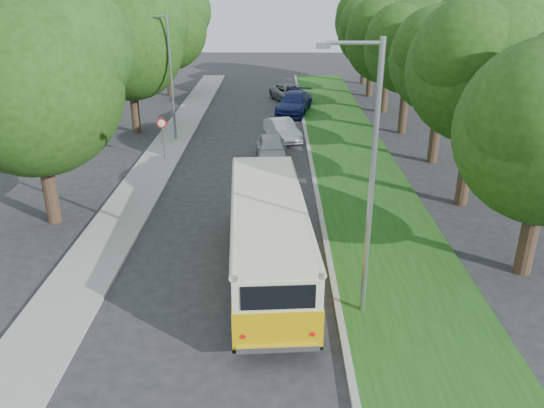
{
  "coord_description": "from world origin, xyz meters",
  "views": [
    {
      "loc": [
        1.72,
        -15.95,
        9.26
      ],
      "look_at": [
        1.55,
        2.38,
        1.5
      ],
      "focal_mm": 35.0,
      "sensor_mm": 36.0,
      "label": 1
    }
  ],
  "objects_px": {
    "car_silver": "(271,148)",
    "car_white": "(282,130)",
    "lamppost_near": "(369,177)",
    "car_grey": "(291,94)",
    "car_blue": "(294,103)",
    "lamppost_far": "(169,74)",
    "vintage_bus": "(268,238)"
  },
  "relations": [
    {
      "from": "car_silver",
      "to": "car_white",
      "type": "height_order",
      "value": "car_silver"
    },
    {
      "from": "lamppost_near",
      "to": "car_silver",
      "type": "bearing_deg",
      "value": 100.77
    },
    {
      "from": "car_grey",
      "to": "car_silver",
      "type": "bearing_deg",
      "value": -115.22
    },
    {
      "from": "car_white",
      "to": "car_grey",
      "type": "bearing_deg",
      "value": 67.3
    },
    {
      "from": "car_blue",
      "to": "car_grey",
      "type": "height_order",
      "value": "car_blue"
    },
    {
      "from": "lamppost_far",
      "to": "car_blue",
      "type": "bearing_deg",
      "value": 44.64
    },
    {
      "from": "lamppost_near",
      "to": "car_white",
      "type": "bearing_deg",
      "value": 96.48
    },
    {
      "from": "vintage_bus",
      "to": "car_silver",
      "type": "bearing_deg",
      "value": 86.23
    },
    {
      "from": "lamppost_near",
      "to": "car_white",
      "type": "height_order",
      "value": "lamppost_near"
    },
    {
      "from": "lamppost_near",
      "to": "car_blue",
      "type": "bearing_deg",
      "value": 92.65
    },
    {
      "from": "vintage_bus",
      "to": "car_grey",
      "type": "bearing_deg",
      "value": 83.2
    },
    {
      "from": "car_white",
      "to": "vintage_bus",
      "type": "bearing_deg",
      "value": -110.81
    },
    {
      "from": "lamppost_far",
      "to": "vintage_bus",
      "type": "distance_m",
      "value": 17.62
    },
    {
      "from": "lamppost_far",
      "to": "car_blue",
      "type": "xyz_separation_m",
      "value": [
        7.7,
        7.6,
        -3.35
      ]
    },
    {
      "from": "car_silver",
      "to": "car_blue",
      "type": "bearing_deg",
      "value": 78.59
    },
    {
      "from": "car_white",
      "to": "car_grey",
      "type": "xyz_separation_m",
      "value": [
        0.78,
        11.21,
        0.05
      ]
    },
    {
      "from": "car_silver",
      "to": "lamppost_near",
      "type": "bearing_deg",
      "value": -82.77
    },
    {
      "from": "car_white",
      "to": "car_blue",
      "type": "distance_m",
      "value": 7.32
    },
    {
      "from": "lamppost_near",
      "to": "car_blue",
      "type": "xyz_separation_m",
      "value": [
        -1.21,
        26.1,
        -3.61
      ]
    },
    {
      "from": "vintage_bus",
      "to": "car_grey",
      "type": "relative_size",
      "value": 1.9
    },
    {
      "from": "lamppost_far",
      "to": "car_silver",
      "type": "bearing_deg",
      "value": -32.15
    },
    {
      "from": "lamppost_far",
      "to": "car_blue",
      "type": "distance_m",
      "value": 11.33
    },
    {
      "from": "vintage_bus",
      "to": "car_white",
      "type": "relative_size",
      "value": 2.44
    },
    {
      "from": "vintage_bus",
      "to": "car_white",
      "type": "bearing_deg",
      "value": 83.96
    },
    {
      "from": "lamppost_far",
      "to": "car_white",
      "type": "xyz_separation_m",
      "value": [
        6.76,
        0.35,
        -3.48
      ]
    },
    {
      "from": "vintage_bus",
      "to": "lamppost_far",
      "type": "bearing_deg",
      "value": 106.76
    },
    {
      "from": "car_silver",
      "to": "car_grey",
      "type": "bearing_deg",
      "value": 81.15
    },
    {
      "from": "car_silver",
      "to": "car_white",
      "type": "relative_size",
      "value": 1.06
    },
    {
      "from": "lamppost_near",
      "to": "vintage_bus",
      "type": "distance_m",
      "value": 4.62
    },
    {
      "from": "lamppost_near",
      "to": "lamppost_far",
      "type": "xyz_separation_m",
      "value": [
        -8.91,
        18.5,
        -0.25
      ]
    },
    {
      "from": "vintage_bus",
      "to": "car_blue",
      "type": "xyz_separation_m",
      "value": [
        1.55,
        23.89,
        -0.63
      ]
    },
    {
      "from": "car_white",
      "to": "lamppost_near",
      "type": "bearing_deg",
      "value": -102.21
    }
  ]
}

